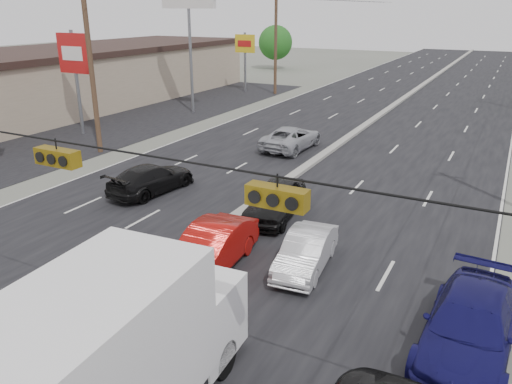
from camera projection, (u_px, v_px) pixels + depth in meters
ground at (45, 353)px, 12.81m from camera, size 200.00×200.00×0.00m
road_surface at (367, 125)px, 37.77m from camera, size 20.00×160.00×0.02m
center_median at (367, 124)px, 37.73m from camera, size 0.50×160.00×0.20m
strip_mall at (65, 81)px, 44.07m from camera, size 12.00×42.00×4.60m
parking_lot at (147, 116)px, 40.97m from camera, size 10.00×42.00×0.02m
utility_pole_left_b at (91, 67)px, 28.93m from camera, size 1.60×0.30×10.00m
utility_pole_left_c at (276, 42)px, 49.73m from camera, size 1.60×0.30×10.00m
traffic_signals at (54, 155)px, 10.30m from camera, size 25.00×0.30×0.54m
pole_sign_mid at (74, 59)px, 33.37m from camera, size 2.60×0.25×7.00m
pole_sign_billboard at (188, 1)px, 39.31m from camera, size 5.00×0.25×11.00m
pole_sign_far at (245, 49)px, 51.49m from camera, size 2.20×0.25×6.00m
tree_left_far at (275, 43)px, 70.97m from camera, size 4.80×4.80×6.12m
box_truck at (108, 362)px, 9.63m from camera, size 3.03×7.49×3.73m
red_sedan at (211, 249)px, 16.73m from camera, size 1.90×4.67×1.51m
queue_car_a at (275, 200)px, 20.93m from camera, size 2.29×4.60×1.51m
queue_car_b at (306, 252)px, 16.77m from camera, size 1.74×3.98×1.27m
queue_car_d at (470, 327)px, 12.61m from camera, size 2.43×5.36×1.52m
oncoming_near at (152, 179)px, 23.79m from camera, size 2.42×4.87×1.36m
oncoming_far at (291, 138)px, 31.12m from camera, size 2.55×5.18×1.42m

